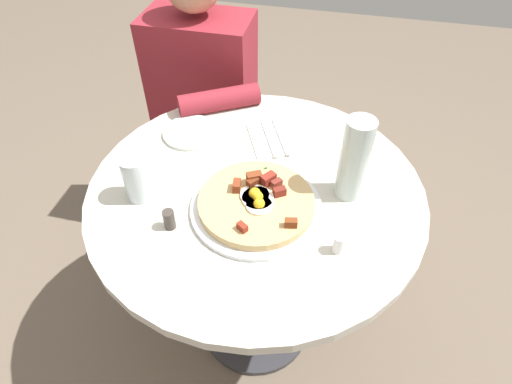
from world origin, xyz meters
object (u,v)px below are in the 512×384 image
at_px(water_bottle, 354,159).
at_px(salt_shaker, 339,244).
at_px(fork, 281,136).
at_px(water_glass, 137,178).
at_px(dining_table, 256,230).
at_px(person_seated, 206,120).
at_px(knife, 269,138).
at_px(breakfast_pizza, 257,202).
at_px(bread_plate, 191,132).
at_px(pizza_plate, 256,207).
at_px(pepper_shaker, 169,219).

xyz_separation_m(water_bottle, salt_shaker, (-0.01, -0.19, -0.09)).
xyz_separation_m(fork, water_glass, (-0.31, -0.32, 0.06)).
bearing_deg(fork, dining_table, 148.76).
distance_m(person_seated, knife, 0.55).
relative_size(breakfast_pizza, bread_plate, 1.70).
relative_size(person_seated, knife, 6.31).
relative_size(dining_table, pizza_plate, 2.69).
height_order(bread_plate, knife, bread_plate).
xyz_separation_m(person_seated, water_bottle, (0.58, -0.53, 0.35)).
bearing_deg(fork, person_seated, 21.56).
xyz_separation_m(pizza_plate, bread_plate, (-0.26, 0.26, -0.00)).
bearing_deg(breakfast_pizza, pepper_shaker, -150.94).
bearing_deg(pizza_plate, water_bottle, 26.93).
xyz_separation_m(person_seated, breakfast_pizza, (0.36, -0.64, 0.26)).
relative_size(person_seated, salt_shaker, 22.86).
bearing_deg(water_glass, fork, 46.15).
relative_size(pizza_plate, bread_plate, 1.94).
relative_size(breakfast_pizza, water_bottle, 1.27).
bearing_deg(bread_plate, water_bottle, -16.82).
relative_size(person_seated, bread_plate, 6.69).
distance_m(water_glass, water_bottle, 0.54).
distance_m(pizza_plate, pepper_shaker, 0.22).
height_order(knife, salt_shaker, salt_shaker).
bearing_deg(water_bottle, breakfast_pizza, -153.32).
height_order(water_glass, water_bottle, water_bottle).
height_order(pizza_plate, pepper_shaker, pepper_shaker).
bearing_deg(person_seated, breakfast_pizza, -60.83).
bearing_deg(pepper_shaker, water_glass, 143.67).
bearing_deg(water_bottle, fork, 138.85).
bearing_deg(pizza_plate, breakfast_pizza, 70.06).
bearing_deg(dining_table, knife, 92.19).
distance_m(pizza_plate, knife, 0.28).
height_order(breakfast_pizza, water_bottle, water_bottle).
bearing_deg(water_bottle, bread_plate, 163.18).
relative_size(person_seated, pizza_plate, 3.44).
xyz_separation_m(breakfast_pizza, bread_plate, (-0.26, 0.25, -0.02)).
relative_size(bread_plate, water_bottle, 0.75).
xyz_separation_m(dining_table, water_bottle, (0.24, 0.03, 0.29)).
bearing_deg(person_seated, water_glass, -85.03).
xyz_separation_m(dining_table, water_glass, (-0.28, -0.10, 0.24)).
distance_m(breakfast_pizza, water_glass, 0.30).
height_order(pizza_plate, fork, pizza_plate).
bearing_deg(salt_shaker, fork, 118.43).
bearing_deg(pepper_shaker, pizza_plate, 28.79).
bearing_deg(pizza_plate, knife, 95.52).
bearing_deg(dining_table, salt_shaker, -34.99).
distance_m(bread_plate, salt_shaker, 0.58).
distance_m(dining_table, pepper_shaker, 0.32).
distance_m(knife, pepper_shaker, 0.42).
relative_size(pizza_plate, knife, 1.83).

